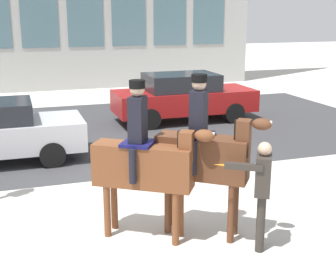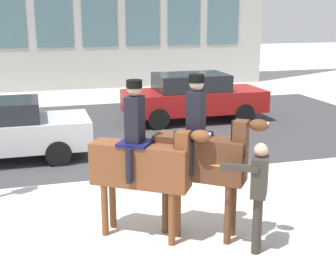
{
  "view_description": "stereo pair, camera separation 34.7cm",
  "coord_description": "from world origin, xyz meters",
  "views": [
    {
      "loc": [
        -2.26,
        -8.87,
        3.47
      ],
      "look_at": [
        0.21,
        -1.41,
        1.42
      ],
      "focal_mm": 50.0,
      "sensor_mm": 36.0,
      "label": 1
    },
    {
      "loc": [
        -1.93,
        -8.98,
        3.47
      ],
      "look_at": [
        0.21,
        -1.41,
        1.42
      ],
      "focal_mm": 50.0,
      "sensor_mm": 36.0,
      "label": 2
    }
  ],
  "objects": [
    {
      "name": "mounted_horse_companion",
      "position": [
        0.45,
        -2.46,
        1.35
      ],
      "size": [
        1.59,
        1.32,
        2.58
      ],
      "rotation": [
        0.0,
        0.0,
        -0.66
      ],
      "color": "#59331E",
      "rests_on": "ground_plane"
    },
    {
      "name": "ground_plane",
      "position": [
        0.0,
        0.0,
        0.0
      ],
      "size": [
        80.0,
        80.0,
        0.0
      ],
      "primitive_type": "plane",
      "color": "beige"
    },
    {
      "name": "street_car_far_lane",
      "position": [
        2.95,
        5.27,
        0.81
      ],
      "size": [
        4.56,
        1.87,
        1.56
      ],
      "color": "maroon",
      "rests_on": "ground_plane"
    },
    {
      "name": "pedestrian_bystander",
      "position": [
        1.06,
        -3.21,
        0.99
      ],
      "size": [
        0.91,
        0.47,
        1.68
      ],
      "rotation": [
        0.0,
        0.0,
        2.59
      ],
      "color": "#332D28",
      "rests_on": "ground_plane"
    },
    {
      "name": "mounted_horse_lead",
      "position": [
        -0.45,
        -2.27,
        1.26
      ],
      "size": [
        1.75,
        1.29,
        2.5
      ],
      "rotation": [
        0.0,
        0.0,
        -0.58
      ],
      "color": "brown",
      "rests_on": "ground_plane"
    },
    {
      "name": "road_surface",
      "position": [
        0.0,
        4.75,
        0.0
      ],
      "size": [
        18.24,
        8.5,
        0.01
      ],
      "color": "#38383A",
      "rests_on": "ground_plane"
    }
  ]
}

